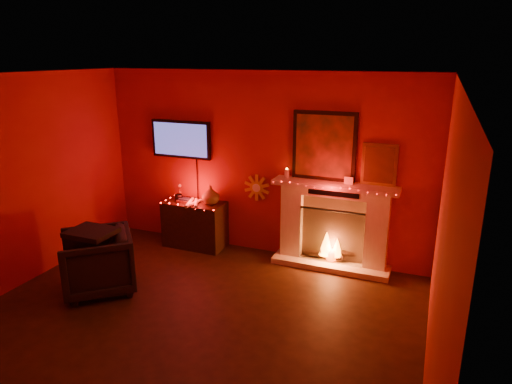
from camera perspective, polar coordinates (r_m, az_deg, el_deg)
room at (r=4.57m, az=-11.02°, el=-3.36°), size 5.00×5.00×5.00m
fireplace at (r=6.47m, az=9.62°, el=-3.12°), size 1.72×0.40×2.18m
tv at (r=7.18m, az=-9.34°, el=6.50°), size 1.00×0.07×1.24m
sunburst_clock at (r=6.80m, az=0.09°, el=0.55°), size 0.40×0.03×0.40m
console_table at (r=7.19m, az=-7.55°, el=-3.73°), size 0.95×0.54×1.00m
armchair at (r=6.16m, az=-19.20°, el=-8.26°), size 1.20×1.20×0.78m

